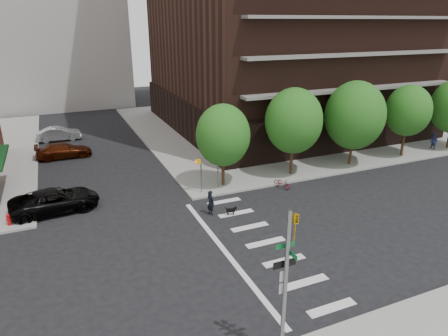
% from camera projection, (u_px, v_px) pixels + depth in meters
% --- Properties ---
extents(ground, '(120.00, 120.00, 0.00)m').
position_uv_depth(ground, '(217.00, 254.00, 21.61)').
color(ground, black).
rests_on(ground, ground).
extents(sidewalk_ne, '(39.00, 33.00, 0.15)m').
position_uv_depth(sidewalk_ne, '(298.00, 122.00, 49.44)').
color(sidewalk_ne, gray).
rests_on(sidewalk_ne, ground).
extents(crosswalk, '(3.85, 13.00, 0.01)m').
position_uv_depth(crosswalk, '(253.00, 245.00, 22.42)').
color(crosswalk, silver).
rests_on(crosswalk, ground).
extents(tree_a, '(4.00, 4.00, 5.90)m').
position_uv_depth(tree_a, '(223.00, 135.00, 29.01)').
color(tree_a, '#301E11').
rests_on(tree_a, sidewalk_ne).
extents(tree_b, '(4.50, 4.50, 6.65)m').
position_uv_depth(tree_b, '(294.00, 121.00, 31.07)').
color(tree_b, '#301E11').
rests_on(tree_b, sidewalk_ne).
extents(tree_c, '(5.00, 5.00, 6.80)m').
position_uv_depth(tree_c, '(355.00, 115.00, 33.33)').
color(tree_c, '#301E11').
rests_on(tree_c, sidewalk_ne).
extents(tree_d, '(4.00, 4.00, 6.20)m').
position_uv_depth(tree_d, '(408.00, 111.00, 35.59)').
color(tree_d, '#301E11').
rests_on(tree_d, sidewalk_ne).
extents(traffic_signal, '(0.90, 0.75, 6.00)m').
position_uv_depth(traffic_signal, '(285.00, 298.00, 14.04)').
color(traffic_signal, slate).
rests_on(traffic_signal, sidewalk_s).
extents(pedestrian_signal, '(2.18, 0.67, 2.60)m').
position_uv_depth(pedestrian_signal, '(205.00, 169.00, 28.65)').
color(pedestrian_signal, slate).
rests_on(pedestrian_signal, sidewalk_ne).
extents(fire_hydrant, '(0.24, 0.24, 0.73)m').
position_uv_depth(fire_hydrant, '(9.00, 219.00, 24.24)').
color(fire_hydrant, '#A50C0C').
rests_on(fire_hydrant, sidewalk_nw).
extents(parked_car_black, '(3.11, 5.79, 1.55)m').
position_uv_depth(parked_car_black, '(55.00, 201.00, 26.20)').
color(parked_car_black, black).
rests_on(parked_car_black, ground).
extents(parked_car_maroon, '(1.99, 4.85, 1.41)m').
position_uv_depth(parked_car_maroon, '(64.00, 150.00, 36.57)').
color(parked_car_maroon, '#3B1306').
rests_on(parked_car_maroon, ground).
extents(parked_car_silver, '(1.56, 4.40, 1.44)m').
position_uv_depth(parked_car_silver, '(59.00, 134.00, 41.87)').
color(parked_car_silver, '#B1B6B9').
rests_on(parked_car_silver, ground).
extents(scooter, '(1.00, 1.61, 0.80)m').
position_uv_depth(scooter, '(282.00, 183.00, 30.03)').
color(scooter, maroon).
rests_on(scooter, ground).
extents(dog_walker, '(0.70, 0.56, 1.66)m').
position_uv_depth(dog_walker, '(211.00, 202.00, 25.79)').
color(dog_walker, black).
rests_on(dog_walker, ground).
extents(dog, '(0.68, 0.33, 0.57)m').
position_uv_depth(dog, '(231.00, 210.00, 25.83)').
color(dog, black).
rests_on(dog, ground).
extents(pedestrian_far, '(0.79, 0.61, 1.62)m').
position_uv_depth(pedestrian_far, '(434.00, 141.00, 38.47)').
color(pedestrian_far, navy).
rests_on(pedestrian_far, sidewalk_ne).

